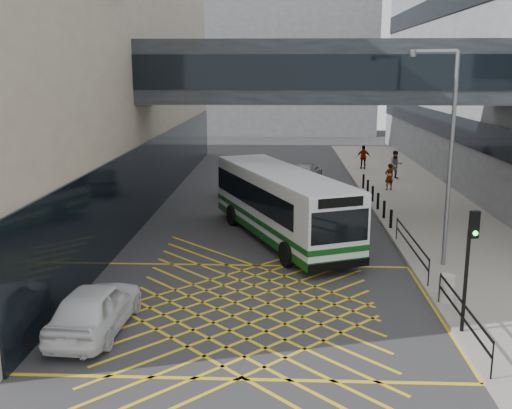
# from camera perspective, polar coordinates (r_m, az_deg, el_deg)

# --- Properties ---
(ground) EXTENTS (120.00, 120.00, 0.00)m
(ground) POSITION_cam_1_polar(r_m,az_deg,el_deg) (19.70, -0.50, -9.97)
(ground) COLOR #333335
(building_far) EXTENTS (28.00, 16.00, 18.00)m
(building_far) POSITION_cam_1_polar(r_m,az_deg,el_deg) (78.23, 0.29, 13.70)
(building_far) COLOR slate
(building_far) RESTS_ON ground
(skybridge) EXTENTS (20.00, 4.10, 3.00)m
(skybridge) POSITION_cam_1_polar(r_m,az_deg,el_deg) (30.23, 6.49, 12.42)
(skybridge) COLOR #2A2F34
(skybridge) RESTS_ON ground
(pavement) EXTENTS (6.00, 54.00, 0.16)m
(pavement) POSITION_cam_1_polar(r_m,az_deg,el_deg) (34.94, 15.71, -0.22)
(pavement) COLOR gray
(pavement) RESTS_ON ground
(box_junction) EXTENTS (12.00, 9.00, 0.01)m
(box_junction) POSITION_cam_1_polar(r_m,az_deg,el_deg) (19.70, -0.50, -9.96)
(box_junction) COLOR gold
(box_junction) RESTS_ON ground
(bus) EXTENTS (6.74, 11.40, 3.17)m
(bus) POSITION_cam_1_polar(r_m,az_deg,el_deg) (27.22, 2.32, 0.16)
(bus) COLOR silver
(bus) RESTS_ON ground
(car_white) EXTENTS (2.24, 4.91, 1.53)m
(car_white) POSITION_cam_1_polar(r_m,az_deg,el_deg) (18.51, -15.06, -9.42)
(car_white) COLOR white
(car_white) RESTS_ON ground
(car_dark) EXTENTS (3.44, 5.08, 1.48)m
(car_dark) POSITION_cam_1_polar(r_m,az_deg,el_deg) (37.76, -0.97, 2.22)
(car_dark) COLOR black
(car_dark) RESTS_ON ground
(car_silver) EXTENTS (2.90, 4.84, 1.41)m
(car_silver) POSITION_cam_1_polar(r_m,az_deg,el_deg) (41.91, 4.68, 3.17)
(car_silver) COLOR gray
(car_silver) RESTS_ON ground
(traffic_light) EXTENTS (0.29, 0.43, 3.64)m
(traffic_light) POSITION_cam_1_polar(r_m,az_deg,el_deg) (17.93, 19.69, -4.48)
(traffic_light) COLOR black
(traffic_light) RESTS_ON pavement
(street_lamp) EXTENTS (1.79, 0.92, 8.18)m
(street_lamp) POSITION_cam_1_polar(r_m,az_deg,el_deg) (23.70, 17.67, 5.38)
(street_lamp) COLOR slate
(street_lamp) RESTS_ON pavement
(litter_bin) EXTENTS (0.52, 0.52, 0.90)m
(litter_bin) POSITION_cam_1_polar(r_m,az_deg,el_deg) (20.74, 17.66, -7.62)
(litter_bin) COLOR #ADA89E
(litter_bin) RESTS_ON pavement
(kerb_railings) EXTENTS (0.05, 12.54, 1.00)m
(kerb_railings) POSITION_cam_1_polar(r_m,az_deg,el_deg) (21.67, 16.30, -5.89)
(kerb_railings) COLOR black
(kerb_railings) RESTS_ON pavement
(bollards) EXTENTS (0.14, 10.14, 0.90)m
(bollards) POSITION_cam_1_polar(r_m,az_deg,el_deg) (34.30, 11.29, 0.68)
(bollards) COLOR black
(bollards) RESTS_ON pavement
(pedestrian_a) EXTENTS (0.79, 0.69, 1.66)m
(pedestrian_a) POSITION_cam_1_polar(r_m,az_deg,el_deg) (38.85, 12.57, 2.59)
(pedestrian_a) COLOR gray
(pedestrian_a) RESTS_ON pavement
(pedestrian_b) EXTENTS (1.01, 0.65, 1.95)m
(pedestrian_b) POSITION_cam_1_polar(r_m,az_deg,el_deg) (42.99, 13.16, 3.70)
(pedestrian_b) COLOR gray
(pedestrian_b) RESTS_ON pavement
(pedestrian_c) EXTENTS (1.08, 0.54, 1.80)m
(pedestrian_c) POSITION_cam_1_polar(r_m,az_deg,el_deg) (46.84, 10.20, 4.45)
(pedestrian_c) COLOR gray
(pedestrian_c) RESTS_ON pavement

